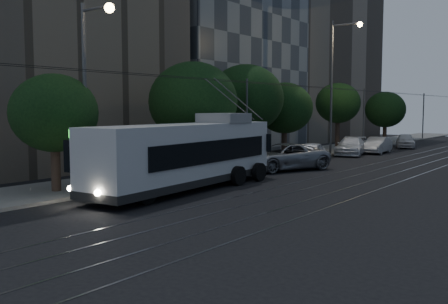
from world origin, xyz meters
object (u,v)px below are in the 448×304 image
streetlamp_far (336,76)px  car_white_c (377,145)px  trolleybus (189,155)px  car_white_d (405,141)px  pickup_silver (283,157)px  streetlamp_near (90,79)px  car_white_b (351,146)px  car_white_a (310,153)px

streetlamp_far → car_white_c: bearing=64.7°
trolleybus → car_white_d: 33.34m
pickup_silver → car_white_c: size_ratio=1.41×
streetlamp_near → pickup_silver: bearing=80.7°
car_white_b → car_white_d: (1.23, 10.94, -0.03)m
car_white_a → car_white_c: size_ratio=1.02×
trolleybus → streetlamp_near: streetlamp_near is taller
car_white_b → car_white_d: car_white_b is taller
trolleybus → car_white_a: bearing=88.2°
streetlamp_near → car_white_c: bearing=84.9°
trolleybus → car_white_c: size_ratio=2.86×
trolleybus → pickup_silver: size_ratio=2.03×
car_white_b → car_white_d: size_ratio=1.23×
trolleybus → car_white_b: bearing=87.6°
streetlamp_near → streetlamp_far: bearing=88.7°
pickup_silver → streetlamp_far: size_ratio=0.55×
car_white_a → car_white_d: size_ratio=1.04×
car_white_a → streetlamp_far: size_ratio=0.40×
car_white_a → car_white_b: size_ratio=0.85×
streetlamp_near → streetlamp_far: size_ratio=0.77×
car_white_c → streetlamp_far: streetlamp_far is taller
pickup_silver → car_white_d: pickup_silver is taller
car_white_b → car_white_c: (1.18, 3.12, -0.04)m
trolleybus → streetlamp_near: bearing=-127.3°
pickup_silver → car_white_b: 12.76m
car_white_c → streetlamp_far: size_ratio=0.39×
trolleybus → car_white_c: 25.52m
car_white_a → car_white_c: bearing=68.6°
pickup_silver → car_white_a: size_ratio=1.39×
trolleybus → car_white_d: (0.20, 33.32, -1.00)m
car_white_b → streetlamp_far: streetlamp_far is taller
pickup_silver → car_white_a: pickup_silver is taller
car_white_b → car_white_a: bearing=-102.9°
pickup_silver → streetlamp_near: 14.52m
streetlamp_far → car_white_b: bearing=54.8°
pickup_silver → car_white_a: (-0.56, 4.90, -0.10)m
trolleybus → pickup_silver: 9.69m
car_white_d → streetlamp_near: 37.68m
car_white_b → car_white_d: 11.01m
car_white_b → car_white_c: bearing=55.0°
car_white_a → streetlamp_near: (-1.67, -18.52, 4.63)m
car_white_a → streetlamp_far: streetlamp_far is taller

